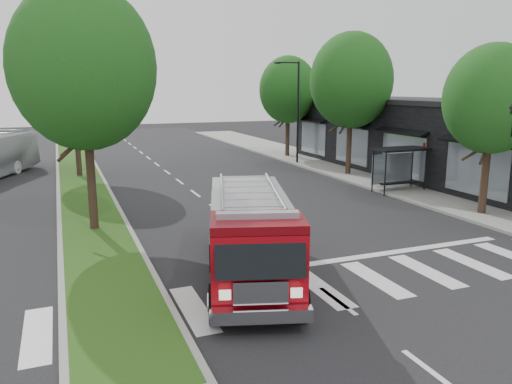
{
  "coord_description": "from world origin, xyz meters",
  "views": [
    {
      "loc": [
        -7.13,
        -15.62,
        6.04
      ],
      "look_at": [
        0.29,
        3.14,
        1.8
      ],
      "focal_mm": 35.0,
      "sensor_mm": 36.0,
      "label": 1
    }
  ],
  "objects": [
    {
      "name": "tree_median_near",
      "position": [
        -6.0,
        6.0,
        6.81
      ],
      "size": [
        5.8,
        5.8,
        10.16
      ],
      "color": "black",
      "rests_on": "ground"
    },
    {
      "name": "median",
      "position": [
        -6.0,
        18.0,
        0.08
      ],
      "size": [
        3.0,
        50.0,
        0.15
      ],
      "color": "gray",
      "rests_on": "ground"
    },
    {
      "name": "tree_right_mid",
      "position": [
        11.5,
        14.0,
        6.49
      ],
      "size": [
        5.6,
        5.6,
        9.72
      ],
      "color": "black",
      "rests_on": "ground"
    },
    {
      "name": "sidewalk_right",
      "position": [
        12.5,
        10.0,
        0.07
      ],
      "size": [
        5.0,
        80.0,
        0.15
      ],
      "primitive_type": "cube",
      "color": "gray",
      "rests_on": "ground"
    },
    {
      "name": "tree_right_near",
      "position": [
        11.5,
        2.0,
        5.51
      ],
      "size": [
        4.4,
        4.4,
        8.05
      ],
      "color": "black",
      "rests_on": "ground"
    },
    {
      "name": "tree_right_far",
      "position": [
        11.5,
        24.0,
        5.84
      ],
      "size": [
        5.0,
        5.0,
        8.73
      ],
      "color": "black",
      "rests_on": "ground"
    },
    {
      "name": "storefront_row",
      "position": [
        17.0,
        10.0,
        2.5
      ],
      "size": [
        8.0,
        30.0,
        5.0
      ],
      "primitive_type": "cube",
      "color": "black",
      "rests_on": "ground"
    },
    {
      "name": "ground",
      "position": [
        0.0,
        0.0,
        0.0
      ],
      "size": [
        140.0,
        140.0,
        0.0
      ],
      "primitive_type": "plane",
      "color": "black",
      "rests_on": "ground"
    },
    {
      "name": "bus_shelter",
      "position": [
        11.2,
        8.15,
        2.04
      ],
      "size": [
        3.2,
        1.6,
        2.61
      ],
      "color": "black",
      "rests_on": "ground"
    },
    {
      "name": "streetlight_right_far",
      "position": [
        10.35,
        20.0,
        4.48
      ],
      "size": [
        2.11,
        0.2,
        8.0
      ],
      "color": "black",
      "rests_on": "ground"
    },
    {
      "name": "fire_engine",
      "position": [
        -1.65,
        -1.26,
        1.4
      ],
      "size": [
        4.85,
        8.75,
        2.91
      ],
      "rotation": [
        0.0,
        0.0,
        -0.3
      ],
      "color": "#67050B",
      "rests_on": "ground"
    },
    {
      "name": "tree_median_far",
      "position": [
        -6.0,
        20.0,
        6.49
      ],
      "size": [
        5.6,
        5.6,
        9.72
      ],
      "color": "black",
      "rests_on": "ground"
    }
  ]
}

